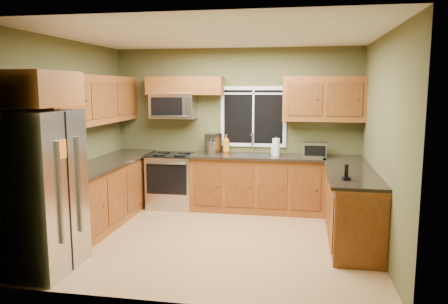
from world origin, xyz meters
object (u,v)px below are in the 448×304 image
(coffee_maker, at_px, (213,144))
(microwave, at_px, (173,106))
(kettle, at_px, (211,147))
(soap_bottle_b, at_px, (273,149))
(toaster_oven, at_px, (315,150))
(refrigerator, at_px, (39,192))
(paper_towel_roll, at_px, (276,147))
(soap_bottle_a, at_px, (226,143))
(range, at_px, (172,180))
(cordless_phone, at_px, (346,175))

(coffee_maker, bearing_deg, microwave, -177.31)
(kettle, distance_m, soap_bottle_b, 1.05)
(kettle, bearing_deg, toaster_oven, 1.53)
(refrigerator, relative_size, soap_bottle_b, 10.56)
(microwave, height_order, paper_towel_roll, microwave)
(soap_bottle_a, distance_m, soap_bottle_b, 0.81)
(coffee_maker, distance_m, soap_bottle_a, 0.23)
(microwave, height_order, kettle, microwave)
(coffee_maker, height_order, soap_bottle_b, coffee_maker)
(range, height_order, soap_bottle_b, soap_bottle_b)
(kettle, height_order, soap_bottle_b, kettle)
(refrigerator, distance_m, microwave, 3.10)
(toaster_oven, height_order, paper_towel_roll, paper_towel_roll)
(refrigerator, relative_size, toaster_oven, 4.56)
(refrigerator, xyz_separation_m, soap_bottle_b, (2.39, 3.00, 0.13))
(coffee_maker, xyz_separation_m, paper_towel_roll, (1.08, -0.17, -0.01))
(kettle, distance_m, paper_towel_roll, 1.07)
(coffee_maker, bearing_deg, paper_towel_roll, -8.99)
(microwave, xyz_separation_m, toaster_oven, (2.38, -0.14, -0.67))
(microwave, bearing_deg, paper_towel_roll, -4.49)
(kettle, xyz_separation_m, soap_bottle_b, (1.02, 0.28, -0.04))
(range, height_order, soap_bottle_a, soap_bottle_a)
(microwave, bearing_deg, range, -89.98)
(range, distance_m, toaster_oven, 2.45)
(coffee_maker, height_order, paper_towel_roll, coffee_maker)
(range, height_order, kettle, kettle)
(range, bearing_deg, kettle, -3.83)
(refrigerator, xyz_separation_m, toaster_oven, (3.07, 2.77, 0.16))
(range, height_order, cordless_phone, cordless_phone)
(kettle, bearing_deg, soap_bottle_a, 52.66)
(microwave, xyz_separation_m, coffee_maker, (0.68, 0.03, -0.64))
(cordless_phone, bearing_deg, coffee_maker, 136.67)
(soap_bottle_a, xyz_separation_m, cordless_phone, (1.80, -1.96, -0.10))
(kettle, xyz_separation_m, soap_bottle_a, (0.21, 0.28, 0.03))
(soap_bottle_a, bearing_deg, microwave, -174.02)
(refrigerator, bearing_deg, paper_towel_roll, 48.50)
(microwave, bearing_deg, coffee_maker, 2.69)
(toaster_oven, bearing_deg, kettle, -178.47)
(refrigerator, relative_size, cordless_phone, 9.40)
(coffee_maker, bearing_deg, refrigerator, -115.04)
(kettle, bearing_deg, soap_bottle_b, 15.24)
(microwave, bearing_deg, cordless_phone, -34.71)
(soap_bottle_b, bearing_deg, soap_bottle_a, 180.00)
(coffee_maker, relative_size, soap_bottle_a, 1.06)
(microwave, height_order, coffee_maker, microwave)
(paper_towel_roll, relative_size, soap_bottle_a, 1.02)
(refrigerator, relative_size, microwave, 2.37)
(coffee_maker, relative_size, soap_bottle_b, 1.92)
(kettle, xyz_separation_m, paper_towel_roll, (1.07, 0.04, 0.02))
(soap_bottle_a, bearing_deg, refrigerator, -117.91)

